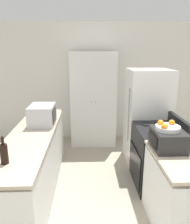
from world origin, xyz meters
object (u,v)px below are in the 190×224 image
object	(u,v)px
pantry_cabinet	(93,99)
wine_bottle	(4,153)
toaster_oven	(168,139)
refrigerator	(147,117)
stove	(157,156)
microwave	(42,115)
fruit_bowl	(167,127)

from	to	relation	value
pantry_cabinet	wine_bottle	size ratio (longest dim) A/B	6.99
wine_bottle	toaster_oven	distance (m)	1.78
refrigerator	wine_bottle	distance (m)	2.59
stove	microwave	size ratio (longest dim) A/B	2.23
refrigerator	toaster_oven	distance (m)	1.47
pantry_cabinet	toaster_oven	bearing A→B (deg)	-71.21
toaster_oven	fruit_bowl	xyz separation A→B (m)	(-0.02, 0.01, 0.15)
stove	fruit_bowl	world-z (taller)	fruit_bowl
pantry_cabinet	fruit_bowl	size ratio (longest dim) A/B	7.20
pantry_cabinet	refrigerator	size ratio (longest dim) A/B	1.17
refrigerator	microwave	xyz separation A→B (m)	(-1.77, -0.53, 0.21)
refrigerator	fruit_bowl	distance (m)	1.49
toaster_oven	fruit_bowl	world-z (taller)	fruit_bowl
stove	fruit_bowl	xyz separation A→B (m)	(-0.14, -0.66, 0.70)
pantry_cabinet	wine_bottle	distance (m)	2.77
refrigerator	toaster_oven	bearing A→B (deg)	-96.46
stove	refrigerator	world-z (taller)	refrigerator
wine_bottle	toaster_oven	xyz separation A→B (m)	(1.75, 0.28, 0.00)
stove	refrigerator	xyz separation A→B (m)	(0.04, 0.79, 0.39)
microwave	wine_bottle	bearing A→B (deg)	-97.05
refrigerator	pantry_cabinet	bearing A→B (deg)	137.84
wine_bottle	microwave	bearing A→B (deg)	82.95
stove	fruit_bowl	distance (m)	0.97
pantry_cabinet	toaster_oven	size ratio (longest dim) A/B	4.73
stove	wine_bottle	size ratio (longest dim) A/B	3.74
refrigerator	microwave	size ratio (longest dim) A/B	3.54
pantry_cabinet	stove	bearing A→B (deg)	-61.11
stove	refrigerator	size ratio (longest dim) A/B	0.63
microwave	toaster_oven	xyz separation A→B (m)	(1.60, -0.93, -0.04)
pantry_cabinet	microwave	size ratio (longest dim) A/B	4.16
microwave	wine_bottle	size ratio (longest dim) A/B	1.68
microwave	wine_bottle	xyz separation A→B (m)	(-0.15, -1.21, -0.04)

